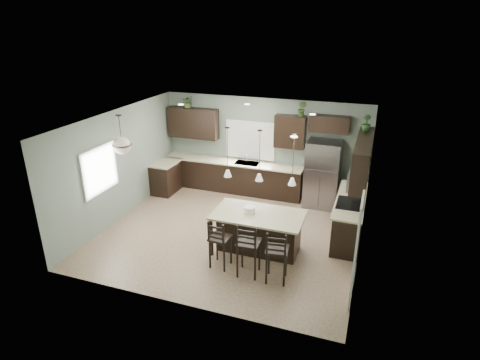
% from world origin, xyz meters
% --- Properties ---
extents(ground, '(6.00, 6.00, 0.00)m').
position_xyz_m(ground, '(0.00, 0.00, 0.00)').
color(ground, '#9E8466').
rests_on(ground, ground).
extents(pantry_door, '(0.04, 0.82, 2.04)m').
position_xyz_m(pantry_door, '(2.98, -1.55, 1.02)').
color(pantry_door, white).
rests_on(pantry_door, ground).
extents(window_back, '(1.35, 0.02, 1.00)m').
position_xyz_m(window_back, '(-0.40, 2.73, 1.55)').
color(window_back, white).
rests_on(window_back, room_shell).
extents(window_left, '(0.02, 1.10, 1.00)m').
position_xyz_m(window_left, '(-2.98, -0.80, 1.55)').
color(window_left, white).
rests_on(window_left, room_shell).
extents(left_return_cabs, '(0.60, 0.90, 0.90)m').
position_xyz_m(left_return_cabs, '(-2.70, 1.70, 0.45)').
color(left_return_cabs, black).
rests_on(left_return_cabs, ground).
extents(left_return_countertop, '(0.66, 0.96, 0.04)m').
position_xyz_m(left_return_countertop, '(-2.68, 1.70, 0.92)').
color(left_return_countertop, '#C3BA94').
rests_on(left_return_countertop, left_return_cabs).
extents(back_lower_cabs, '(4.20, 0.60, 0.90)m').
position_xyz_m(back_lower_cabs, '(-0.85, 2.45, 0.45)').
color(back_lower_cabs, black).
rests_on(back_lower_cabs, ground).
extents(back_countertop, '(4.20, 0.66, 0.04)m').
position_xyz_m(back_countertop, '(-0.85, 2.43, 0.92)').
color(back_countertop, '#C3BA94').
rests_on(back_countertop, back_lower_cabs).
extents(sink_inset, '(0.70, 0.45, 0.01)m').
position_xyz_m(sink_inset, '(-0.40, 2.43, 0.94)').
color(sink_inset, gray).
rests_on(sink_inset, back_countertop).
extents(faucet, '(0.02, 0.02, 0.28)m').
position_xyz_m(faucet, '(-0.40, 2.40, 1.08)').
color(faucet, silver).
rests_on(faucet, back_countertop).
extents(back_upper_left, '(1.55, 0.34, 0.90)m').
position_xyz_m(back_upper_left, '(-2.15, 2.58, 1.95)').
color(back_upper_left, black).
rests_on(back_upper_left, room_shell).
extents(back_upper_right, '(0.85, 0.34, 0.90)m').
position_xyz_m(back_upper_right, '(0.80, 2.58, 1.95)').
color(back_upper_right, black).
rests_on(back_upper_right, room_shell).
extents(fridge_header, '(1.05, 0.34, 0.45)m').
position_xyz_m(fridge_header, '(1.85, 2.58, 2.25)').
color(fridge_header, black).
rests_on(fridge_header, room_shell).
extents(right_lower_cabs, '(0.60, 2.35, 0.90)m').
position_xyz_m(right_lower_cabs, '(2.70, 0.87, 0.45)').
color(right_lower_cabs, black).
rests_on(right_lower_cabs, ground).
extents(right_countertop, '(0.66, 2.35, 0.04)m').
position_xyz_m(right_countertop, '(2.68, 0.87, 0.92)').
color(right_countertop, '#C3BA94').
rests_on(right_countertop, right_lower_cabs).
extents(cooktop, '(0.58, 0.75, 0.02)m').
position_xyz_m(cooktop, '(2.68, 0.60, 0.94)').
color(cooktop, black).
rests_on(cooktop, right_countertop).
extents(wall_oven_front, '(0.01, 0.72, 0.60)m').
position_xyz_m(wall_oven_front, '(2.40, 0.60, 0.45)').
color(wall_oven_front, gray).
rests_on(wall_oven_front, right_lower_cabs).
extents(right_upper_cabs, '(0.34, 2.35, 0.90)m').
position_xyz_m(right_upper_cabs, '(2.83, 0.87, 1.95)').
color(right_upper_cabs, black).
rests_on(right_upper_cabs, room_shell).
extents(microwave, '(0.40, 0.75, 0.40)m').
position_xyz_m(microwave, '(2.78, 0.60, 1.55)').
color(microwave, gray).
rests_on(microwave, right_upper_cabs).
extents(refrigerator, '(0.90, 0.74, 1.85)m').
position_xyz_m(refrigerator, '(1.80, 2.29, 0.93)').
color(refrigerator, gray).
rests_on(refrigerator, ground).
extents(kitchen_island, '(1.97, 1.12, 0.92)m').
position_xyz_m(kitchen_island, '(0.86, -0.55, 0.46)').
color(kitchen_island, black).
rests_on(kitchen_island, ground).
extents(serving_dish, '(0.24, 0.24, 0.14)m').
position_xyz_m(serving_dish, '(0.66, -0.55, 0.99)').
color(serving_dish, white).
rests_on(serving_dish, kitchen_island).
extents(bar_stool_left, '(0.44, 0.44, 1.10)m').
position_xyz_m(bar_stool_left, '(0.29, -1.38, 0.55)').
color(bar_stool_left, black).
rests_on(bar_stool_left, ground).
extents(bar_stool_center, '(0.47, 0.47, 1.20)m').
position_xyz_m(bar_stool_center, '(0.93, -1.45, 0.60)').
color(bar_stool_center, black).
rests_on(bar_stool_center, ground).
extents(bar_stool_right, '(0.48, 0.48, 1.15)m').
position_xyz_m(bar_stool_right, '(1.52, -1.47, 0.58)').
color(bar_stool_right, black).
rests_on(bar_stool_right, ground).
extents(pendant_left, '(0.17, 0.17, 1.10)m').
position_xyz_m(pendant_left, '(0.16, -0.55, 2.25)').
color(pendant_left, white).
rests_on(pendant_left, room_shell).
extents(pendant_center, '(0.17, 0.17, 1.10)m').
position_xyz_m(pendant_center, '(0.86, -0.55, 2.25)').
color(pendant_center, white).
rests_on(pendant_center, room_shell).
extents(pendant_right, '(0.17, 0.17, 1.10)m').
position_xyz_m(pendant_right, '(1.56, -0.55, 2.25)').
color(pendant_right, white).
rests_on(pendant_right, room_shell).
extents(chandelier, '(0.45, 0.45, 0.96)m').
position_xyz_m(chandelier, '(-2.60, -0.35, 2.32)').
color(chandelier, beige).
rests_on(chandelier, room_shell).
extents(plant_back_left, '(0.41, 0.38, 0.38)m').
position_xyz_m(plant_back_left, '(-2.28, 2.55, 2.59)').
color(plant_back_left, '#3A5726').
rests_on(plant_back_left, back_upper_left).
extents(plant_back_right, '(0.28, 0.25, 0.42)m').
position_xyz_m(plant_back_right, '(1.10, 2.55, 2.61)').
color(plant_back_right, '#355224').
rests_on(plant_back_right, back_upper_right).
extents(plant_right_wall, '(0.27, 0.27, 0.38)m').
position_xyz_m(plant_right_wall, '(2.80, 1.61, 2.59)').
color(plant_right_wall, '#224B20').
rests_on(plant_right_wall, right_upper_cabs).
extents(room_shell, '(6.00, 6.00, 6.00)m').
position_xyz_m(room_shell, '(0.00, 0.00, 1.70)').
color(room_shell, slate).
rests_on(room_shell, ground).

